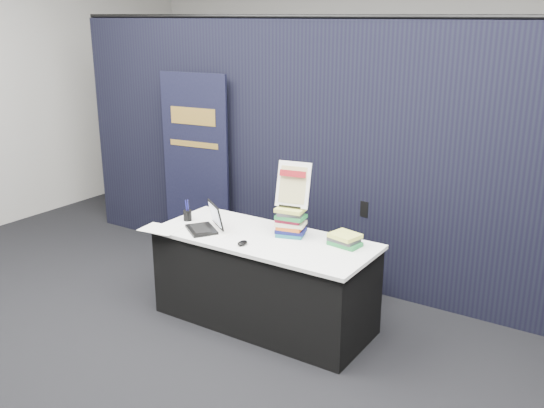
{
  "coord_description": "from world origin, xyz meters",
  "views": [
    {
      "loc": [
        2.53,
        -3.18,
        2.44
      ],
      "look_at": [
        0.08,
        0.55,
        1.04
      ],
      "focal_mm": 40.0,
      "sensor_mm": 36.0,
      "label": 1
    }
  ],
  "objects_px": {
    "display_table": "(264,280)",
    "info_sign": "(293,185)",
    "laptop": "(204,223)",
    "book_stack_tall": "(291,221)",
    "pullup_banner": "(196,177)",
    "stacking_chair": "(342,242)",
    "book_stack_short": "(344,240)"
  },
  "relations": [
    {
      "from": "book_stack_tall",
      "to": "pullup_banner",
      "type": "bearing_deg",
      "value": 155.49
    },
    {
      "from": "book_stack_tall",
      "to": "book_stack_short",
      "type": "distance_m",
      "value": 0.47
    },
    {
      "from": "display_table",
      "to": "info_sign",
      "type": "distance_m",
      "value": 0.82
    },
    {
      "from": "info_sign",
      "to": "pullup_banner",
      "type": "bearing_deg",
      "value": 145.55
    },
    {
      "from": "laptop",
      "to": "book_stack_tall",
      "type": "height_order",
      "value": "book_stack_tall"
    },
    {
      "from": "stacking_chair",
      "to": "book_stack_short",
      "type": "bearing_deg",
      "value": -58.27
    },
    {
      "from": "laptop",
      "to": "info_sign",
      "type": "distance_m",
      "value": 0.81
    },
    {
      "from": "pullup_banner",
      "to": "book_stack_tall",
      "type": "bearing_deg",
      "value": -31.18
    },
    {
      "from": "book_stack_short",
      "to": "info_sign",
      "type": "relative_size",
      "value": 0.66
    },
    {
      "from": "display_table",
      "to": "book_stack_short",
      "type": "relative_size",
      "value": 7.33
    },
    {
      "from": "display_table",
      "to": "stacking_chair",
      "type": "height_order",
      "value": "stacking_chair"
    },
    {
      "from": "book_stack_short",
      "to": "pullup_banner",
      "type": "bearing_deg",
      "value": 161.32
    },
    {
      "from": "laptop",
      "to": "book_stack_short",
      "type": "xyz_separation_m",
      "value": [
        1.12,
        0.3,
        -0.01
      ]
    },
    {
      "from": "laptop",
      "to": "info_sign",
      "type": "xyz_separation_m",
      "value": [
        0.66,
        0.3,
        0.35
      ]
    },
    {
      "from": "laptop",
      "to": "stacking_chair",
      "type": "xyz_separation_m",
      "value": [
        0.76,
        1.01,
        -0.33
      ]
    },
    {
      "from": "book_stack_short",
      "to": "info_sign",
      "type": "distance_m",
      "value": 0.58
    },
    {
      "from": "display_table",
      "to": "info_sign",
      "type": "bearing_deg",
      "value": 48.53
    },
    {
      "from": "laptop",
      "to": "pullup_banner",
      "type": "distance_m",
      "value": 1.36
    },
    {
      "from": "book_stack_tall",
      "to": "pullup_banner",
      "type": "distance_m",
      "value": 1.75
    },
    {
      "from": "pullup_banner",
      "to": "stacking_chair",
      "type": "bearing_deg",
      "value": -6.2
    },
    {
      "from": "pullup_banner",
      "to": "stacking_chair",
      "type": "xyz_separation_m",
      "value": [
        1.68,
        0.01,
        -0.37
      ]
    },
    {
      "from": "display_table",
      "to": "book_stack_short",
      "type": "distance_m",
      "value": 0.77
    },
    {
      "from": "book_stack_short",
      "to": "stacking_chair",
      "type": "height_order",
      "value": "stacking_chair"
    },
    {
      "from": "book_stack_tall",
      "to": "stacking_chair",
      "type": "relative_size",
      "value": 0.29
    },
    {
      "from": "display_table",
      "to": "pullup_banner",
      "type": "xyz_separation_m",
      "value": [
        -1.43,
        0.87,
        0.46
      ]
    },
    {
      "from": "info_sign",
      "to": "stacking_chair",
      "type": "height_order",
      "value": "info_sign"
    },
    {
      "from": "info_sign",
      "to": "stacking_chair",
      "type": "distance_m",
      "value": 0.99
    },
    {
      "from": "pullup_banner",
      "to": "info_sign",
      "type": "bearing_deg",
      "value": -30.26
    },
    {
      "from": "laptop",
      "to": "info_sign",
      "type": "relative_size",
      "value": 1.01
    },
    {
      "from": "laptop",
      "to": "pullup_banner",
      "type": "xyz_separation_m",
      "value": [
        -0.93,
        1.0,
        0.04
      ]
    },
    {
      "from": "laptop",
      "to": "pullup_banner",
      "type": "height_order",
      "value": "pullup_banner"
    },
    {
      "from": "display_table",
      "to": "book_stack_short",
      "type": "height_order",
      "value": "book_stack_short"
    }
  ]
}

